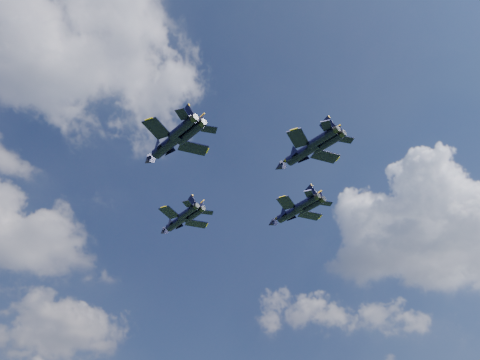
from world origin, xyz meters
name	(u,v)px	position (x,y,z in m)	size (l,w,h in m)	color
jet_lead	(176,222)	(-1.22, 14.36, 63.63)	(11.85, 15.83, 3.73)	black
jet_left	(166,146)	(-11.66, -6.66, 65.76)	(13.52, 18.18, 4.28)	black
jet_right	(289,214)	(19.29, 1.15, 64.35)	(12.18, 16.42, 3.86)	black
jet_slot	(301,154)	(10.48, -17.39, 64.29)	(12.41, 16.80, 3.95)	black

